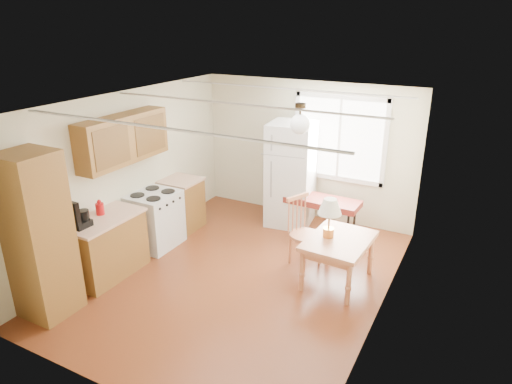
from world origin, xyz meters
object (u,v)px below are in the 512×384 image
Objects in this scene: dining_table at (339,246)px; bench at (319,202)px; chair at (301,225)px; refrigerator at (291,174)px.

bench is at bearing 123.00° from dining_table.
dining_table is at bearing 0.88° from chair.
refrigerator is 0.71m from bench.
dining_table reaches higher than bench.
bench is 1.25× the size of dining_table.
refrigerator is 1.66× the size of dining_table.
bench is at bearing -20.37° from refrigerator.
refrigerator is 1.47m from chair.
refrigerator is 1.75× the size of chair.
bench is 1.59m from dining_table.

